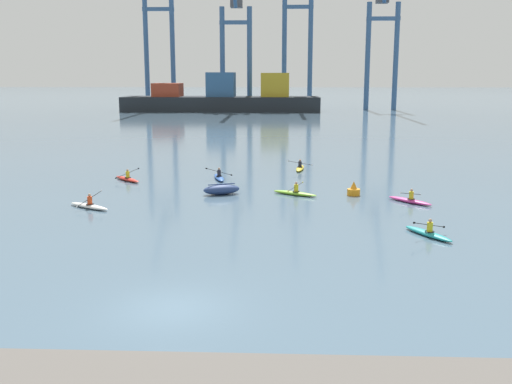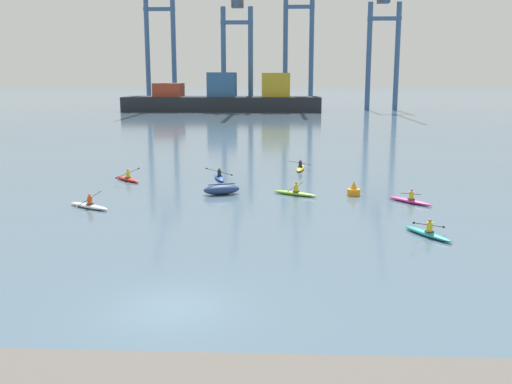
{
  "view_description": "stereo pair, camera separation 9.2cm",
  "coord_description": "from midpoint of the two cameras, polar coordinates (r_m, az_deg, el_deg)",
  "views": [
    {
      "loc": [
        3.8,
        -19.62,
        8.23
      ],
      "look_at": [
        2.22,
        18.49,
        0.6
      ],
      "focal_mm": 41.0,
      "sensor_mm": 36.0,
      "label": 1
    },
    {
      "loc": [
        3.89,
        -19.62,
        8.23
      ],
      "look_at": [
        2.22,
        18.49,
        0.6
      ],
      "focal_mm": 41.0,
      "sensor_mm": 36.0,
      "label": 2
    }
  ],
  "objects": [
    {
      "name": "gantry_crane_east_mid",
      "position": [
        152.55,
        4.06,
        15.46
      ],
      "size": [
        7.78,
        14.79,
        40.07
      ],
      "color": "#335684",
      "rests_on": "ground"
    },
    {
      "name": "kayak_lime",
      "position": [
        40.92,
        3.76,
        -0.07
      ],
      "size": [
        3.24,
        2.23,
        0.95
      ],
      "color": "#7ABC2D",
      "rests_on": "ground"
    },
    {
      "name": "gantry_crane_west",
      "position": [
        153.74,
        -9.53,
        15.31
      ],
      "size": [
        7.93,
        19.95,
        38.89
      ],
      "color": "#335684",
      "rests_on": "ground"
    },
    {
      "name": "kayak_yellow",
      "position": [
        52.03,
        4.27,
        2.37
      ],
      "size": [
        2.26,
        3.45,
        0.95
      ],
      "color": "yellow",
      "rests_on": "ground"
    },
    {
      "name": "kayak_white",
      "position": [
        38.31,
        -16.04,
        -1.28
      ],
      "size": [
        3.2,
        2.31,
        1.03
      ],
      "color": "silver",
      "rests_on": "ground"
    },
    {
      "name": "kayak_teal",
      "position": [
        31.77,
        16.38,
        -3.85
      ],
      "size": [
        2.16,
        3.27,
        0.95
      ],
      "color": "teal",
      "rests_on": "ground"
    },
    {
      "name": "ground_plane",
      "position": [
        21.62,
        -8.22,
        -11.18
      ],
      "size": [
        800.0,
        800.0,
        0.0
      ],
      "primitive_type": "plane",
      "color": "slate"
    },
    {
      "name": "gantry_crane_east",
      "position": [
        145.64,
        12.29,
        14.83
      ],
      "size": [
        7.9,
        18.35,
        39.07
      ],
      "color": "#335684",
      "rests_on": "ground"
    },
    {
      "name": "kayak_magenta",
      "position": [
        39.7,
        14.72,
        -0.78
      ],
      "size": [
        2.67,
        2.97,
        0.95
      ],
      "color": "#C13384",
      "rests_on": "ground"
    },
    {
      "name": "container_barge",
      "position": [
        137.5,
        -3.18,
        9.07
      ],
      "size": [
        45.41,
        9.92,
        8.9
      ],
      "color": "#1E2328",
      "rests_on": "ground"
    },
    {
      "name": "kayak_red",
      "position": [
        47.56,
        -12.5,
        1.29
      ],
      "size": [
        2.78,
        2.87,
        0.96
      ],
      "color": "red",
      "rests_on": "ground"
    },
    {
      "name": "kayak_blue",
      "position": [
        47.25,
        -3.69,
        1.47
      ],
      "size": [
        2.16,
        3.45,
        0.99
      ],
      "color": "#2856B2",
      "rests_on": "ground"
    },
    {
      "name": "capsized_dinghy",
      "position": [
        41.12,
        -3.45,
        0.25
      ],
      "size": [
        2.82,
        1.95,
        0.76
      ],
      "color": "navy",
      "rests_on": "ground"
    },
    {
      "name": "gantry_crane_west_mid",
      "position": [
        143.53,
        -2.02,
        14.7
      ],
      "size": [
        7.73,
        18.86,
        33.6
      ],
      "color": "#335684",
      "rests_on": "ground"
    },
    {
      "name": "channel_buoy",
      "position": [
        41.32,
        9.44,
        0.18
      ],
      "size": [
        0.9,
        0.9,
        1.0
      ],
      "color": "orange",
      "rests_on": "ground"
    }
  ]
}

